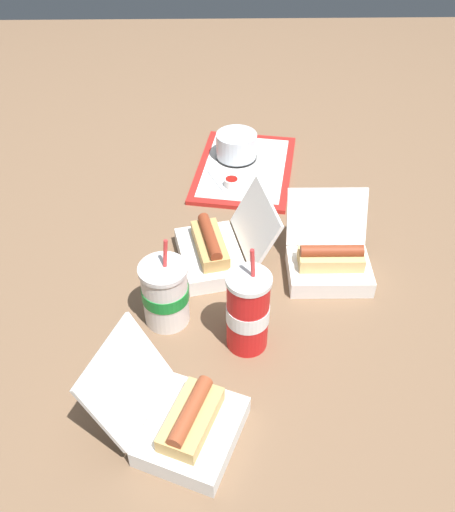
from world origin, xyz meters
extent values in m
plane|color=brown|center=(0.00, 0.00, 0.00)|extent=(3.20, 3.20, 0.00)
cube|color=red|center=(0.37, -0.09, 0.01)|extent=(0.41, 0.32, 0.01)
cube|color=white|center=(0.37, -0.09, 0.01)|extent=(0.36, 0.27, 0.00)
cylinder|color=black|center=(0.42, -0.07, 0.02)|extent=(0.12, 0.12, 0.01)
cylinder|color=#BC7084|center=(0.42, -0.07, 0.04)|extent=(0.09, 0.09, 0.05)
cylinder|color=silver|center=(0.42, -0.07, 0.05)|extent=(0.11, 0.11, 0.07)
cylinder|color=white|center=(0.28, -0.06, 0.03)|extent=(0.04, 0.04, 0.02)
cylinder|color=#9E140F|center=(0.28, -0.06, 0.04)|extent=(0.03, 0.03, 0.01)
cube|color=white|center=(0.30, -0.13, 0.02)|extent=(0.10, 0.10, 0.00)
cube|color=white|center=(0.30, -0.02, 0.02)|extent=(0.11, 0.05, 0.00)
cube|color=white|center=(-0.01, 0.00, 0.02)|extent=(0.22, 0.17, 0.04)
cube|color=white|center=(0.01, -0.10, 0.10)|extent=(0.20, 0.11, 0.12)
cube|color=tan|center=(-0.01, 0.00, 0.06)|extent=(0.16, 0.09, 0.03)
cylinder|color=brown|center=(-0.01, 0.00, 0.08)|extent=(0.15, 0.06, 0.03)
cylinder|color=yellow|center=(-0.01, 0.00, 0.09)|extent=(0.12, 0.03, 0.01)
cube|color=white|center=(-0.46, 0.03, 0.02)|extent=(0.22, 0.20, 0.04)
cube|color=white|center=(-0.42, 0.14, 0.10)|extent=(0.19, 0.14, 0.13)
cube|color=tan|center=(-0.46, 0.03, 0.06)|extent=(0.15, 0.11, 0.03)
cylinder|color=#9E4728|center=(-0.46, 0.03, 0.08)|extent=(0.13, 0.07, 0.03)
cylinder|color=yellow|center=(-0.46, 0.03, 0.09)|extent=(0.11, 0.05, 0.01)
cube|color=white|center=(-0.07, -0.26, 0.02)|extent=(0.13, 0.18, 0.04)
cube|color=white|center=(0.03, -0.26, 0.10)|extent=(0.06, 0.18, 0.12)
cube|color=#DBB770|center=(-0.07, -0.26, 0.06)|extent=(0.06, 0.14, 0.03)
cylinder|color=brown|center=(-0.07, -0.26, 0.08)|extent=(0.03, 0.14, 0.03)
cylinder|color=yellow|center=(-0.07, -0.26, 0.09)|extent=(0.01, 0.12, 0.01)
cylinder|color=red|center=(-0.25, -0.07, 0.08)|extent=(0.08, 0.08, 0.17)
cylinder|color=white|center=(-0.25, -0.07, 0.09)|extent=(0.08, 0.08, 0.04)
cylinder|color=white|center=(-0.25, -0.07, 0.17)|extent=(0.09, 0.09, 0.01)
cylinder|color=red|center=(-0.24, -0.08, 0.21)|extent=(0.01, 0.01, 0.06)
cylinder|color=white|center=(-0.18, 0.09, 0.07)|extent=(0.09, 0.09, 0.13)
cylinder|color=#198C33|center=(-0.18, 0.09, 0.07)|extent=(0.09, 0.09, 0.03)
cylinder|color=white|center=(-0.18, 0.09, 0.14)|extent=(0.10, 0.10, 0.01)
cylinder|color=red|center=(-0.18, 0.08, 0.17)|extent=(0.01, 0.01, 0.06)
camera|label=1|loc=(-0.99, -0.02, 0.88)|focal=40.00mm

